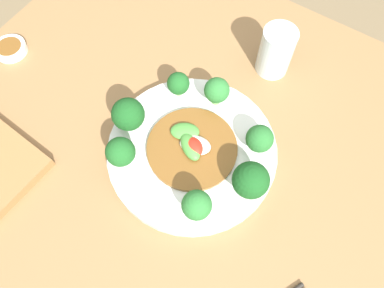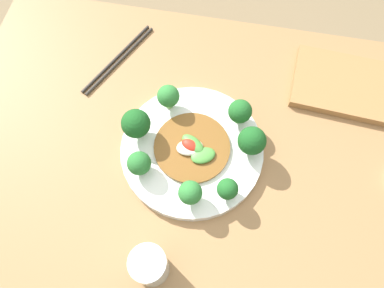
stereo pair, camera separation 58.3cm
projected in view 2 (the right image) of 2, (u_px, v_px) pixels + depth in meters
ground_plane at (187, 232)px, 1.46m from camera, size 8.00×8.00×0.00m
table at (185, 208)px, 1.12m from camera, size 1.04×0.80×0.74m
plate at (192, 150)px, 0.78m from camera, size 0.30×0.30×0.02m
broccoli_west at (252, 141)px, 0.74m from camera, size 0.06×0.06×0.07m
broccoli_north at (190, 193)px, 0.70m from camera, size 0.05×0.05×0.06m
broccoli_southeast at (168, 96)px, 0.78m from camera, size 0.05×0.05×0.06m
broccoli_northeast at (139, 163)px, 0.73m from camera, size 0.05×0.05×0.06m
broccoli_northwest at (228, 189)px, 0.71m from camera, size 0.04×0.04×0.05m
broccoli_southwest at (240, 112)px, 0.77m from camera, size 0.05×0.05×0.06m
broccoli_east at (136, 124)px, 0.75m from camera, size 0.06×0.06×0.07m
stirfry_center at (193, 147)px, 0.77m from camera, size 0.16×0.16×0.02m
drinking_glass at (150, 266)px, 0.65m from camera, size 0.06×0.06×0.10m
chopsticks at (118, 59)px, 0.89m from camera, size 0.12×0.22×0.01m
cutting_board at (351, 86)px, 0.85m from camera, size 0.27×0.18×0.02m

